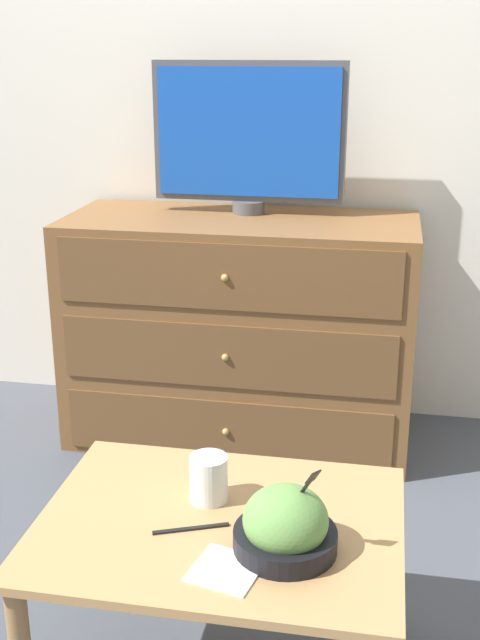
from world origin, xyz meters
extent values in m
plane|color=#474C56|center=(0.00, 0.00, 0.00)|extent=(12.00, 12.00, 0.00)
cube|color=white|center=(0.00, 0.03, 1.30)|extent=(12.00, 0.05, 2.60)
cube|color=brown|center=(0.00, -0.28, 0.40)|extent=(1.20, 0.51, 0.81)
cube|color=brown|center=(0.00, -0.54, 0.13)|extent=(1.10, 0.01, 0.22)
sphere|color=tan|center=(0.00, -0.55, 0.13)|extent=(0.02, 0.02, 0.02)
cube|color=brown|center=(0.00, -0.54, 0.40)|extent=(1.10, 0.01, 0.22)
sphere|color=tan|center=(0.00, -0.55, 0.40)|extent=(0.02, 0.02, 0.02)
cube|color=brown|center=(0.00, -0.54, 0.67)|extent=(1.10, 0.01, 0.22)
sphere|color=tan|center=(0.00, -0.55, 0.67)|extent=(0.02, 0.02, 0.02)
cylinder|color=#515156|center=(0.01, -0.19, 0.83)|extent=(0.11, 0.11, 0.04)
cube|color=#515156|center=(0.01, -0.18, 1.08)|extent=(0.66, 0.04, 0.47)
cube|color=blue|center=(0.01, -0.20, 1.08)|extent=(0.62, 0.01, 0.43)
cube|color=tan|center=(0.18, -1.48, 0.40)|extent=(0.77, 0.59, 0.02)
cylinder|color=#9C7549|center=(-0.17, -1.22, 0.19)|extent=(0.04, 0.04, 0.39)
cylinder|color=#9C7549|center=(0.53, -1.22, 0.19)|extent=(0.04, 0.04, 0.39)
cylinder|color=black|center=(0.33, -1.55, 0.43)|extent=(0.21, 0.21, 0.04)
ellipsoid|color=#66994C|center=(0.33, -1.55, 0.48)|extent=(0.17, 0.17, 0.14)
cube|color=black|center=(0.34, -1.53, 0.51)|extent=(0.08, 0.07, 0.15)
cube|color=black|center=(0.38, -1.56, 0.58)|extent=(0.03, 0.03, 0.03)
cylinder|color=white|center=(0.14, -1.40, 0.44)|extent=(0.08, 0.08, 0.07)
cylinder|color=white|center=(0.14, -1.40, 0.46)|extent=(0.08, 0.08, 0.11)
cube|color=white|center=(0.23, -1.64, 0.41)|extent=(0.15, 0.15, 0.00)
cube|color=black|center=(0.13, -1.52, 0.41)|extent=(0.15, 0.07, 0.01)
camera|label=1|loc=(0.49, -2.91, 1.37)|focal=45.00mm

